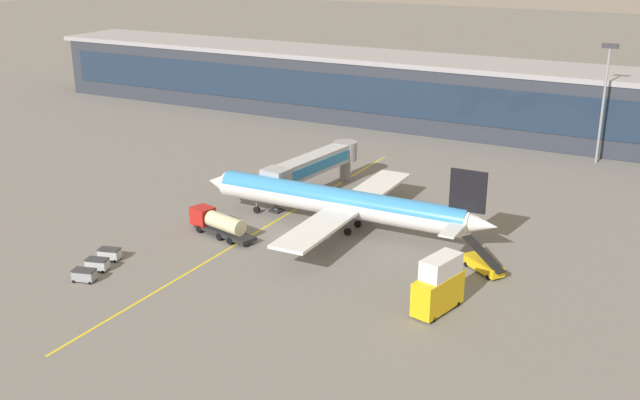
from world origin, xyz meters
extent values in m
plane|color=slate|center=(0.00, 0.00, 0.00)|extent=(700.00, 700.00, 0.00)
cube|color=yellow|center=(-5.56, 2.00, 0.00)|extent=(1.19, 80.00, 0.01)
cube|color=#2D333D|center=(-0.56, 68.50, 6.64)|extent=(198.76, 18.04, 13.29)
cube|color=#1E2D42|center=(-0.56, 59.41, 7.31)|extent=(192.79, 0.16, 7.44)
cube|color=#99999E|center=(-0.56, 68.50, 13.79)|extent=(202.73, 18.40, 1.00)
cylinder|color=white|center=(3.65, 5.77, 3.79)|extent=(37.17, 4.07, 3.61)
cylinder|color=#388CD1|center=(3.65, 5.77, 4.11)|extent=(36.42, 3.91, 3.47)
cone|color=white|center=(-16.17, 5.52, 3.79)|extent=(3.65, 3.48, 3.43)
cone|color=white|center=(23.66, 6.01, 4.15)|extent=(4.37, 3.12, 3.07)
cube|color=black|center=(21.72, 5.99, 8.30)|extent=(4.70, 0.42, 5.42)
cube|color=white|center=(21.26, 2.37, 4.33)|extent=(2.07, 5.81, 0.24)
cube|color=white|center=(21.17, 9.59, 4.33)|extent=(2.07, 5.81, 0.24)
cube|color=white|center=(5.27, -3.82, 3.51)|extent=(4.99, 15.65, 0.40)
cube|color=white|center=(5.04, 15.39, 3.51)|extent=(4.99, 15.65, 0.40)
cylinder|color=#939399|center=(4.24, -1.02, 2.22)|extent=(2.81, 2.02, 1.99)
cylinder|color=#939399|center=(4.07, 12.57, 2.22)|extent=(2.81, 2.02, 1.99)
cylinder|color=black|center=(-9.71, 5.60, 0.50)|extent=(1.00, 0.41, 1.00)
cylinder|color=slate|center=(-9.71, 5.60, 1.49)|extent=(0.20, 0.20, 1.98)
cylinder|color=black|center=(5.90, 4.17, 0.50)|extent=(1.00, 0.41, 1.00)
cylinder|color=slate|center=(5.90, 4.17, 1.49)|extent=(0.20, 0.20, 1.98)
cylinder|color=black|center=(5.86, 7.42, 0.50)|extent=(1.00, 0.41, 1.00)
cylinder|color=slate|center=(5.86, 7.42, 1.49)|extent=(0.20, 0.20, 1.98)
cube|color=#B2B7BC|center=(-6.39, 16.69, 5.09)|extent=(5.16, 18.68, 2.80)
cube|color=#2D84C6|center=(-6.34, 16.68, 5.09)|extent=(4.93, 15.76, 1.54)
cube|color=#9EA3A8|center=(-7.48, 7.53, 5.09)|extent=(3.95, 3.60, 2.94)
cylinder|color=#4C4C51|center=(-7.48, 7.53, 1.84)|extent=(0.70, 0.70, 3.69)
cube|color=#262628|center=(-7.48, 7.53, 0.15)|extent=(2.00, 2.00, 0.30)
cylinder|color=gray|center=(-5.30, 25.85, 5.09)|extent=(3.90, 3.90, 3.08)
cylinder|color=gray|center=(-5.30, 25.85, 1.84)|extent=(1.80, 1.80, 3.69)
cube|color=#232326|center=(-8.41, -4.43, 0.75)|extent=(10.31, 4.76, 0.50)
cube|color=#B21E19|center=(-12.69, -3.40, 2.00)|extent=(3.31, 3.08, 2.50)
cube|color=black|center=(-13.92, -3.11, 2.50)|extent=(0.69, 2.27, 1.12)
cylinder|color=beige|center=(-8.14, -4.49, 2.10)|extent=(6.35, 3.54, 2.20)
cylinder|color=black|center=(-12.42, -4.69, 0.50)|extent=(1.05, 0.57, 1.00)
cylinder|color=black|center=(-11.87, -2.38, 0.50)|extent=(1.05, 0.57, 1.00)
cylinder|color=black|center=(-8.40, -5.65, 0.50)|extent=(1.05, 0.57, 1.00)
cylinder|color=black|center=(-7.85, -3.34, 0.50)|extent=(1.05, 0.57, 1.00)
cylinder|color=black|center=(-6.36, -6.14, 0.50)|extent=(1.05, 0.57, 1.00)
cylinder|color=black|center=(-5.80, -3.83, 0.50)|extent=(1.05, 0.57, 1.00)
cube|color=yellow|center=(24.22, -11.09, 2.20)|extent=(4.00, 7.19, 3.80)
cube|color=silver|center=(24.30, -10.76, 5.20)|extent=(3.49, 5.51, 2.20)
cylinder|color=black|center=(24.77, -13.66, 0.30)|extent=(0.38, 0.64, 0.60)
cylinder|color=black|center=(22.58, -13.14, 0.30)|extent=(0.38, 0.64, 0.60)
cylinder|color=black|center=(25.86, -9.03, 0.30)|extent=(0.38, 0.64, 0.60)
cylinder|color=black|center=(23.67, -8.51, 0.30)|extent=(0.38, 0.64, 0.60)
cube|color=yellow|center=(25.57, 1.25, 0.85)|extent=(6.02, 4.97, 1.10)
cube|color=black|center=(25.57, 1.25, 2.30)|extent=(6.43, 5.01, 2.38)
cylinder|color=black|center=(27.78, 0.76, 0.30)|extent=(0.64, 0.55, 0.60)
cylinder|color=black|center=(26.81, -0.64, 0.30)|extent=(0.64, 0.55, 0.60)
cylinder|color=black|center=(24.33, 3.15, 0.30)|extent=(0.64, 0.55, 0.60)
cylinder|color=black|center=(23.35, 1.74, 0.30)|extent=(0.64, 0.55, 0.60)
cube|color=gray|center=(-15.04, -23.58, 0.73)|extent=(2.91, 2.16, 1.10)
cube|color=#333338|center=(-15.04, -23.58, 1.43)|extent=(2.97, 2.21, 0.10)
cylinder|color=black|center=(-15.83, -24.59, 0.18)|extent=(0.38, 0.22, 0.36)
cylinder|color=black|center=(-16.25, -23.15, 0.18)|extent=(0.38, 0.22, 0.36)
cylinder|color=black|center=(-13.84, -24.01, 0.18)|extent=(0.38, 0.22, 0.36)
cylinder|color=black|center=(-14.25, -22.57, 0.18)|extent=(0.38, 0.22, 0.36)
cube|color=#B2B7BC|center=(-15.93, -20.51, 0.73)|extent=(2.91, 2.16, 1.10)
cube|color=#333338|center=(-15.93, -20.51, 1.43)|extent=(2.97, 2.21, 0.10)
cylinder|color=black|center=(-16.72, -21.51, 0.18)|extent=(0.38, 0.22, 0.36)
cylinder|color=black|center=(-17.14, -20.07, 0.18)|extent=(0.38, 0.22, 0.36)
cylinder|color=black|center=(-14.72, -20.94, 0.18)|extent=(0.38, 0.22, 0.36)
cylinder|color=black|center=(-15.14, -19.50, 0.18)|extent=(0.38, 0.22, 0.36)
cube|color=#B2B7BC|center=(-16.82, -17.43, 0.73)|extent=(2.91, 2.16, 1.10)
cube|color=#333338|center=(-16.82, -17.43, 1.43)|extent=(2.97, 2.21, 0.10)
cylinder|color=black|center=(-17.61, -18.44, 0.18)|extent=(0.38, 0.22, 0.36)
cylinder|color=black|center=(-18.03, -17.00, 0.18)|extent=(0.38, 0.22, 0.36)
cylinder|color=black|center=(-15.61, -17.86, 0.18)|extent=(0.38, 0.22, 0.36)
cylinder|color=black|center=(-16.03, -16.42, 0.18)|extent=(0.38, 0.22, 0.36)
cylinder|color=gray|center=(29.81, 56.50, 10.17)|extent=(0.44, 0.44, 20.33)
cube|color=#333338|center=(29.81, 56.50, 20.73)|extent=(2.80, 0.50, 0.80)
camera|label=1|loc=(47.88, -82.12, 38.64)|focal=42.58mm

